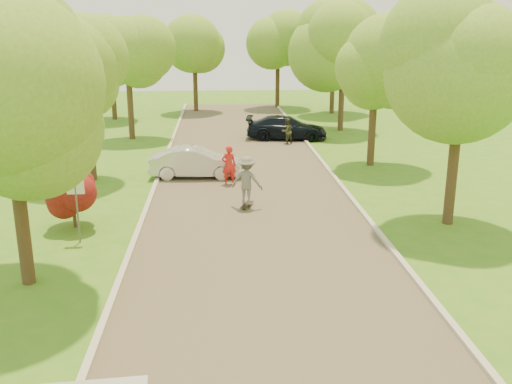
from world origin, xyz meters
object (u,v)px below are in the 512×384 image
object	(u,v)px
dark_sedan	(287,128)
longboard	(247,205)
silver_sedan	(196,163)
street_sign	(76,196)
person_striped	(229,165)
person_olive	(287,131)
skateboarder	(247,181)

from	to	relation	value
dark_sedan	longboard	world-z (taller)	dark_sedan
silver_sedan	street_sign	bearing A→B (deg)	159.90
street_sign	person_striped	size ratio (longest dim) A/B	1.24
street_sign	person_striped	xyz separation A→B (m)	(4.98, 6.74, -0.69)
silver_sedan	person_olive	world-z (taller)	person_olive
skateboarder	person_olive	distance (m)	12.70
skateboarder	silver_sedan	bearing A→B (deg)	-47.11
longboard	skateboarder	size ratio (longest dim) A/B	0.53
longboard	person_striped	size ratio (longest dim) A/B	0.58
longboard	silver_sedan	bearing A→B (deg)	-47.11
longboard	skateboarder	world-z (taller)	skateboarder
street_sign	person_striped	world-z (taller)	street_sign
silver_sedan	person_olive	bearing A→B (deg)	-31.18
silver_sedan	skateboarder	size ratio (longest dim) A/B	2.22
person_striped	longboard	bearing A→B (deg)	96.32
person_olive	silver_sedan	bearing A→B (deg)	23.22
street_sign	longboard	size ratio (longest dim) A/B	2.16
dark_sedan	skateboarder	world-z (taller)	skateboarder
person_olive	dark_sedan	bearing A→B (deg)	-128.82
street_sign	skateboarder	world-z (taller)	street_sign
skateboarder	dark_sedan	bearing A→B (deg)	-83.72
skateboarder	street_sign	bearing A→B (deg)	50.20
person_olive	skateboarder	bearing A→B (deg)	43.67
longboard	skateboarder	distance (m)	0.97
silver_sedan	skateboarder	bearing A→B (deg)	-153.31
street_sign	dark_sedan	xyz separation A→B (m)	(8.81, 17.16, -0.84)
longboard	skateboarder	bearing A→B (deg)	-72.42
street_sign	silver_sedan	xyz separation A→B (m)	(3.50, 8.14, -0.87)
silver_sedan	skateboarder	xyz separation A→B (m)	(2.09, -4.80, 0.38)
street_sign	person_olive	size ratio (longest dim) A/B	1.42
street_sign	skateboarder	size ratio (longest dim) A/B	1.15
skateboarder	person_olive	xyz separation A→B (m)	(3.05, 12.32, -0.31)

